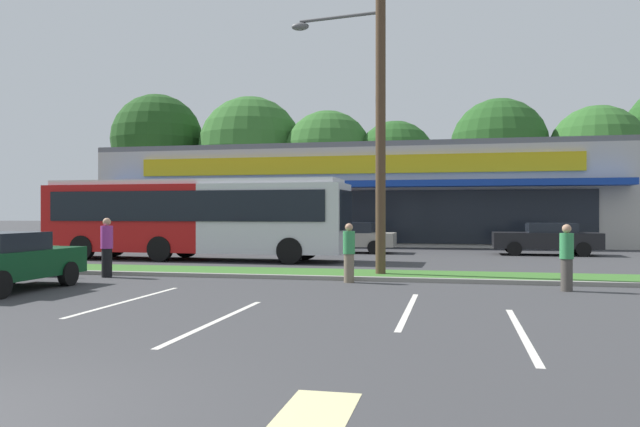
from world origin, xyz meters
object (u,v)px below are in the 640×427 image
Objects in this scene: car_1 at (3,260)px; city_bus at (195,217)px; pedestrian_near_bench at (349,253)px; bus_stop_bench at (38,260)px; car_0 at (124,234)px; pedestrian_mid at (567,258)px; pedestrian_by_pole at (107,247)px; utility_pole at (376,82)px; car_3 at (547,238)px; car_2 at (349,237)px.

city_bus is at bearing -2.74° from car_1.
car_1 is 8.81m from pedestrian_near_bench.
pedestrian_near_bench is at bearing -177.89° from bus_stop_bench.
pedestrian_mid is (19.62, -13.59, 0.01)m from car_0.
car_1 is 2.54× the size of pedestrian_near_bench.
car_0 is 14.64m from pedestrian_by_pole.
car_0 is (-6.55, 6.04, -0.95)m from city_bus.
pedestrian_by_pole is (2.19, 0.20, 0.39)m from bus_stop_bench.
utility_pole is at bearing -169.39° from bus_stop_bench.
car_0 is 20.99m from car_3.
pedestrian_by_pole is (-5.17, -12.75, 0.14)m from car_2.
car_2 is at bearing -19.87° from car_1.
car_3 is at bearing -93.96° from pedestrian_mid.
car_3 is at bearing -178.13° from car_2.
bus_stop_bench is 0.97× the size of pedestrian_mid.
car_3 is at bearing 23.96° from city_bus.
bus_stop_bench is 0.98× the size of pedestrian_near_bench.
city_bus reaches higher than car_2.
car_0 is at bearing -32.91° from pedestrian_mid.
car_2 is 0.97× the size of car_3.
pedestrian_mid is at bearing 119.93° from car_2.
pedestrian_by_pole is at bearing -174.71° from bus_stop_bench.
pedestrian_by_pole is 12.87m from pedestrian_mid.
car_2 is (5.38, 5.80, -1.02)m from city_bus.
car_2 is at bearing 77.57° from pedestrian_by_pole.
city_bus is 15.70m from car_3.
bus_stop_bench is at bearing -70.87° from car_0.
car_1 is 2.34× the size of pedestrian_by_pole.
bus_stop_bench is (-10.05, -1.88, -5.33)m from utility_pole.
bus_stop_bench is at bearing -121.08° from pedestrian_near_bench.
utility_pole is at bearing 126.51° from pedestrian_near_bench.
car_2 reaches higher than bus_stop_bench.
city_bus is 3.03× the size of car_1.
pedestrian_mid reaches higher than car_2.
car_3 is (14.94, 16.56, 0.01)m from car_1.
car_2 is at bearing -119.61° from bus_stop_bench.
pedestrian_by_pole is at bearing -122.03° from pedestrian_near_bench.
car_2 is 13.76m from pedestrian_by_pole.
car_1 is 22.30m from car_3.
car_0 reaches higher than car_1.
utility_pole is 6.18× the size of pedestrian_by_pole.
car_1 is at bearing -148.76° from utility_pole.
pedestrian_near_bench is (14.06, -12.84, 0.01)m from car_0.
utility_pole is 13.97m from car_3.
car_3 reaches higher than car_1.
pedestrian_near_bench is at bearing 99.59° from car_2.
city_bus is 7.97m from car_2.
bus_stop_bench is 2.23m from pedestrian_by_pole.
pedestrian_near_bench is (-6.93, -12.89, 0.06)m from car_3.
utility_pole is 6.69× the size of pedestrian_near_bench.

